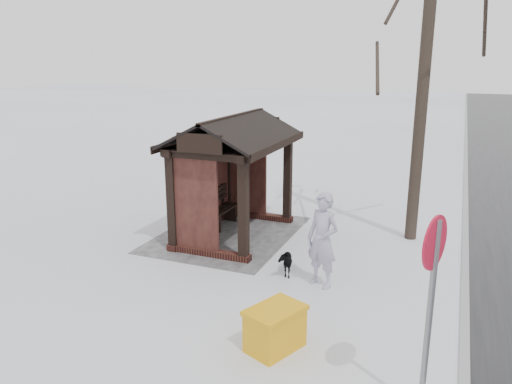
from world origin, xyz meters
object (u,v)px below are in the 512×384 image
bus_shelter (228,152)px  dog (285,261)px  grit_bin (275,328)px  pedestrian (323,240)px  road_sign (432,277)px

bus_shelter → dog: bearing=49.9°
bus_shelter → grit_bin: bearing=32.8°
pedestrian → grit_bin: pedestrian is taller
grit_bin → dog: bearing=-141.2°
bus_shelter → pedestrian: bearing=55.9°
dog → road_sign: bearing=-69.9°
bus_shelter → road_sign: size_ratio=1.36×
grit_bin → road_sign: road_sign is taller
grit_bin → road_sign: (0.63, 2.22, 1.53)m
grit_bin → pedestrian: bearing=-159.0°
dog → bus_shelter: bearing=118.1°
dog → pedestrian: bearing=-36.9°
bus_shelter → pedestrian: 3.79m
bus_shelter → road_sign: bearing=45.0°
pedestrian → dog: (-0.23, -0.86, -0.68)m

